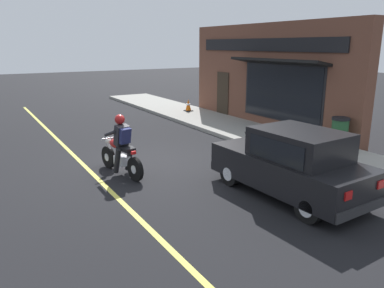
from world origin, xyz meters
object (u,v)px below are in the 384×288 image
(motorcycle_with_rider, at_px, (121,150))
(traffic_cone, at_px, (188,105))
(trash_bin, at_px, (340,132))
(car_hatchback, at_px, (291,164))

(motorcycle_with_rider, relative_size, traffic_cone, 3.35)
(motorcycle_with_rider, height_order, traffic_cone, motorcycle_with_rider)
(trash_bin, relative_size, traffic_cone, 1.63)
(car_hatchback, height_order, traffic_cone, car_hatchback)
(car_hatchback, distance_m, traffic_cone, 10.80)
(car_hatchback, height_order, trash_bin, car_hatchback)
(car_hatchback, xyz_separation_m, trash_bin, (4.04, 1.87, -0.13))
(traffic_cone, bearing_deg, motorcycle_with_rider, -131.56)
(car_hatchback, relative_size, trash_bin, 3.92)
(car_hatchback, bearing_deg, motorcycle_with_rider, 129.19)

